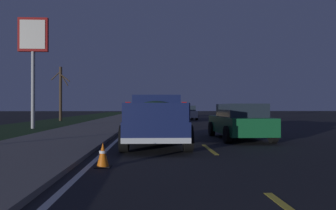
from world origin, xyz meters
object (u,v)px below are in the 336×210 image
at_px(sedan_silver, 186,113).
at_px(traffic_cone_near, 103,155).
at_px(gas_price_sign, 33,45).
at_px(bare_tree_far, 61,92).
at_px(sedan_tan, 156,114).
at_px(sedan_black, 152,112).
at_px(sedan_green, 239,121).
at_px(pickup_truck, 156,118).

relative_size(sedan_silver, traffic_cone_near, 7.66).
distance_m(gas_price_sign, bare_tree_far, 11.21).
relative_size(sedan_tan, gas_price_sign, 0.62).
height_order(sedan_black, traffic_cone_near, sedan_black).
bearing_deg(sedan_green, bare_tree_far, 36.32).
relative_size(pickup_truck, sedan_black, 1.23).
xyz_separation_m(sedan_black, gas_price_sign, (-18.59, 7.67, 4.64)).
height_order(gas_price_sign, traffic_cone_near, gas_price_sign).
bearing_deg(bare_tree_far, sedan_silver, -80.57).
xyz_separation_m(pickup_truck, bare_tree_far, (19.38, 9.42, 1.89)).
distance_m(gas_price_sign, traffic_cone_near, 15.25).
bearing_deg(pickup_truck, sedan_black, 0.50).
bearing_deg(sedan_silver, traffic_cone_near, 169.35).
distance_m(pickup_truck, sedan_black, 27.17).
bearing_deg(gas_price_sign, sedan_green, -121.03).
xyz_separation_m(sedan_tan, traffic_cone_near, (-19.44, 1.46, -0.50)).
height_order(bare_tree_far, traffic_cone_near, bare_tree_far).
relative_size(pickup_truck, sedan_green, 1.23).
xyz_separation_m(sedan_black, sedan_green, (-25.53, -3.87, 0.00)).
relative_size(pickup_truck, sedan_silver, 1.23).
relative_size(sedan_silver, bare_tree_far, 0.82).
distance_m(pickup_truck, sedan_green, 3.99).
relative_size(sedan_silver, gas_price_sign, 0.62).
relative_size(gas_price_sign, traffic_cone_near, 12.40).
bearing_deg(pickup_truck, sedan_tan, -0.60).
height_order(sedan_silver, traffic_cone_near, sedan_silver).
xyz_separation_m(sedan_black, traffic_cone_near, (-31.34, 1.06, -0.50)).
bearing_deg(sedan_tan, gas_price_sign, 129.66).
relative_size(sedan_green, bare_tree_far, 0.81).
distance_m(sedan_silver, bare_tree_far, 13.30).
bearing_deg(traffic_cone_near, bare_tree_far, 19.02).
relative_size(sedan_tan, traffic_cone_near, 7.66).
bearing_deg(sedan_green, pickup_truck, 114.16).
height_order(pickup_truck, traffic_cone_near, pickup_truck).
bearing_deg(sedan_green, sedan_tan, 14.30).
bearing_deg(pickup_truck, traffic_cone_near, 162.77).
bearing_deg(sedan_silver, pickup_truck, 170.67).
height_order(sedan_silver, bare_tree_far, bare_tree_far).
height_order(sedan_black, gas_price_sign, gas_price_sign).
distance_m(sedan_black, sedan_tan, 11.91).
xyz_separation_m(sedan_silver, bare_tree_far, (-2.15, 12.95, 2.08)).
bearing_deg(traffic_cone_near, pickup_truck, -17.23).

